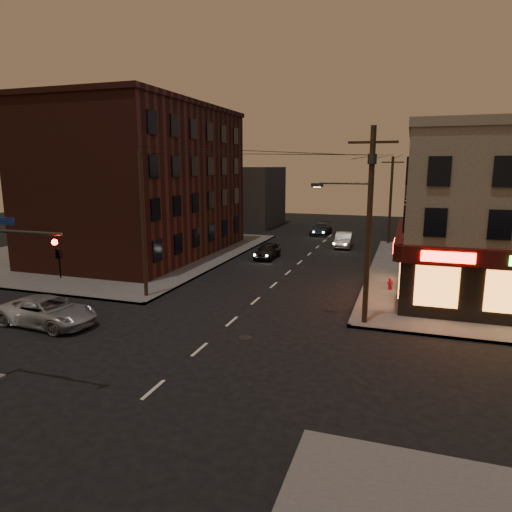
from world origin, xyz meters
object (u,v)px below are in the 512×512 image
at_px(sedan_mid, 344,240).
at_px(sedan_far, 321,229).
at_px(fire_hydrant, 390,283).
at_px(suv_cross, 48,311).
at_px(sedan_near, 267,251).

relative_size(sedan_mid, sedan_far, 0.95).
xyz_separation_m(sedan_far, fire_hydrant, (9.02, -23.65, -0.10)).
height_order(suv_cross, sedan_near, suv_cross).
xyz_separation_m(sedan_mid, fire_hydrant, (5.28, -16.09, -0.16)).
bearing_deg(sedan_far, suv_cross, -98.95).
distance_m(sedan_near, sedan_mid, 9.90).
relative_size(sedan_mid, fire_hydrant, 5.58).
distance_m(sedan_near, fire_hydrant, 13.57).
distance_m(sedan_far, fire_hydrant, 25.32).
xyz_separation_m(sedan_near, sedan_far, (1.95, 15.67, -0.01)).
height_order(sedan_mid, fire_hydrant, sedan_mid).
height_order(sedan_near, sedan_mid, sedan_mid).
bearing_deg(sedan_mid, sedan_near, -127.61).
relative_size(suv_cross, sedan_far, 1.11).
bearing_deg(suv_cross, sedan_far, -7.77).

